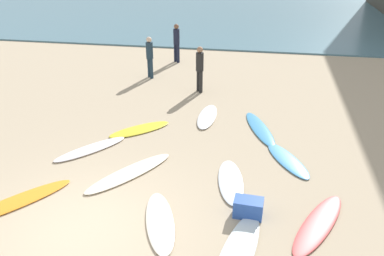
% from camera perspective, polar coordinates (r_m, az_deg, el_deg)
% --- Properties ---
extents(ground_plane, '(120.00, 120.00, 0.00)m').
position_cam_1_polar(ground_plane, '(8.36, -15.46, -14.06)').
color(ground_plane, tan).
extents(surfboard_0, '(1.36, 1.94, 0.06)m').
position_cam_1_polar(surfboard_0, '(10.55, 13.62, -4.52)').
color(surfboard_0, '#499AD6').
rests_on(surfboard_0, ground_plane).
extents(surfboard_1, '(0.89, 1.98, 0.07)m').
position_cam_1_polar(surfboard_1, '(9.46, 5.61, -7.66)').
color(surfboard_1, white).
rests_on(surfboard_1, ground_plane).
extents(surfboard_2, '(0.60, 1.95, 0.09)m').
position_cam_1_polar(surfboard_2, '(12.68, 2.22, 1.68)').
color(surfboard_2, white).
rests_on(surfboard_2, ground_plane).
extents(surfboard_3, '(1.83, 1.75, 0.06)m').
position_cam_1_polar(surfboard_3, '(11.95, -7.54, -0.19)').
color(surfboard_3, yellow).
rests_on(surfboard_3, ground_plane).
extents(surfboard_4, '(1.49, 2.32, 0.06)m').
position_cam_1_polar(surfboard_4, '(8.57, 17.77, -13.03)').
color(surfboard_4, '#E25351').
rests_on(surfboard_4, ground_plane).
extents(surfboard_5, '(1.19, 2.08, 0.07)m').
position_cam_1_polar(surfboard_5, '(8.26, -4.64, -13.31)').
color(surfboard_5, silver).
rests_on(surfboard_5, ground_plane).
extents(surfboard_6, '(1.97, 2.33, 0.06)m').
position_cam_1_polar(surfboard_6, '(9.56, -24.05, -9.71)').
color(surfboard_6, orange).
rests_on(surfboard_6, ground_plane).
extents(surfboard_7, '(1.89, 2.41, 0.07)m').
position_cam_1_polar(surfboard_7, '(9.85, -8.99, -6.38)').
color(surfboard_7, '#EDE1C7').
rests_on(surfboard_7, ground_plane).
extents(surfboard_8, '(1.23, 2.44, 0.07)m').
position_cam_1_polar(surfboard_8, '(12.06, 9.75, -0.08)').
color(surfboard_8, '#4497D1').
rests_on(surfboard_8, ground_plane).
extents(surfboard_9, '(1.08, 2.60, 0.07)m').
position_cam_1_polar(surfboard_9, '(7.58, 6.52, -17.70)').
color(surfboard_9, white).
rests_on(surfboard_9, ground_plane).
extents(surfboard_10, '(1.71, 1.95, 0.07)m').
position_cam_1_polar(surfboard_10, '(11.11, -14.42, -2.93)').
color(surfboard_10, white).
rests_on(surfboard_10, ground_plane).
extents(beachgoer_near, '(0.39, 0.39, 1.74)m').
position_cam_1_polar(beachgoer_near, '(18.30, -2.24, 12.41)').
color(beachgoer_near, '#191E33').
rests_on(beachgoer_near, ground_plane).
extents(beachgoer_mid, '(0.40, 0.40, 1.68)m').
position_cam_1_polar(beachgoer_mid, '(16.23, -6.12, 10.37)').
color(beachgoer_mid, '#1E3342').
rests_on(beachgoer_mid, ground_plane).
extents(beachgoer_far, '(0.39, 0.39, 1.71)m').
position_cam_1_polar(beachgoer_far, '(14.56, 1.12, 8.77)').
color(beachgoer_far, black).
rests_on(beachgoer_far, ground_plane).
extents(beach_cooler, '(0.62, 0.42, 0.39)m').
position_cam_1_polar(beach_cooler, '(8.41, 8.12, -11.29)').
color(beach_cooler, '#2D56B2').
rests_on(beach_cooler, ground_plane).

